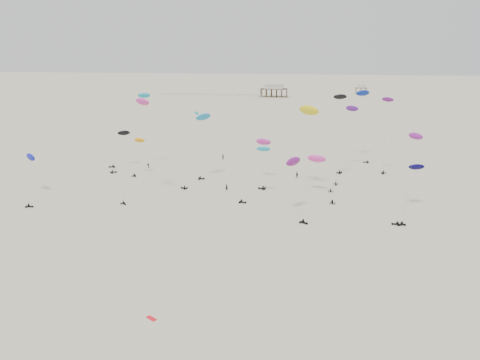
# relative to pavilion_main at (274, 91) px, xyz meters

# --- Properties ---
(ground_plane) EXTENTS (900.00, 900.00, 0.00)m
(ground_plane) POSITION_rel_pavilion_main_xyz_m (10.00, -150.00, -4.22)
(ground_plane) COLOR beige
(pavilion_main) EXTENTS (21.00, 13.00, 9.80)m
(pavilion_main) POSITION_rel_pavilion_main_xyz_m (0.00, 0.00, 0.00)
(pavilion_main) COLOR brown
(pavilion_main) RESTS_ON ground
(pavilion_small) EXTENTS (9.00, 7.00, 8.00)m
(pavilion_small) POSITION_rel_pavilion_main_xyz_m (70.00, 30.00, -0.74)
(pavilion_small) COLOR brown
(pavilion_small) RESTS_ON ground
(pier_fence) EXTENTS (80.20, 0.20, 1.50)m
(pier_fence) POSITION_rel_pavilion_main_xyz_m (-52.00, -0.00, -3.45)
(pier_fence) COLOR black
(pier_fence) RESTS_ON ground
(rig_0) EXTENTS (4.41, 11.67, 25.72)m
(rig_0) POSITION_rel_pavilion_main_xyz_m (35.25, -232.16, 14.55)
(rig_0) COLOR black
(rig_0) RESTS_ON ground
(rig_1) EXTENTS (3.94, 6.56, 11.51)m
(rig_1) POSITION_rel_pavilion_main_xyz_m (-25.95, -235.60, 3.01)
(rig_1) COLOR black
(rig_1) RESTS_ON ground
(rig_2) EXTENTS (6.54, 6.77, 12.03)m
(rig_2) POSITION_rel_pavilion_main_xyz_m (-35.33, -226.26, 3.61)
(rig_2) COLOR black
(rig_2) RESTS_ON ground
(rig_3) EXTENTS (3.94, 6.93, 23.81)m
(rig_3) POSITION_rel_pavilion_main_xyz_m (50.50, -222.32, 9.74)
(rig_3) COLOR black
(rig_3) RESTS_ON ground
(rig_4) EXTENTS (6.46, 12.86, 14.57)m
(rig_4) POSITION_rel_pavilion_main_xyz_m (23.53, -263.91, 5.85)
(rig_4) COLOR black
(rig_4) RESTS_ON ground
(rig_5) EXTENTS (10.27, 16.04, 26.44)m
(rig_5) POSITION_rel_pavilion_main_xyz_m (-29.69, -226.34, 12.11)
(rig_5) COLOR black
(rig_5) RESTS_ON ground
(rig_6) EXTENTS (6.06, 15.14, 26.90)m
(rig_6) POSITION_rel_pavilion_main_xyz_m (-17.68, -253.79, 17.90)
(rig_6) COLOR black
(rig_6) RESTS_ON ground
(rig_7) EXTENTS (7.34, 11.95, 15.48)m
(rig_7) POSITION_rel_pavilion_main_xyz_m (13.12, -252.18, 4.19)
(rig_7) COLOR black
(rig_7) RESTS_ON ground
(rig_8) EXTENTS (7.73, 13.64, 13.80)m
(rig_8) POSITION_rel_pavilion_main_xyz_m (29.71, -247.39, 3.36)
(rig_8) COLOR black
(rig_8) RESTS_ON ground
(rig_9) EXTENTS (9.53, 16.27, 18.10)m
(rig_9) POSITION_rel_pavilion_main_xyz_m (51.56, -258.57, 3.48)
(rig_9) COLOR black
(rig_9) RESTS_ON ground
(rig_10) EXTENTS (5.75, 13.74, 24.75)m
(rig_10) POSITION_rel_pavilion_main_xyz_m (45.48, -201.61, 15.29)
(rig_10) COLOR black
(rig_10) RESTS_ON ground
(rig_11) EXTENTS (6.78, 17.07, 22.78)m
(rig_11) POSITION_rel_pavilion_main_xyz_m (-7.11, -232.51, 3.91)
(rig_11) COLOR black
(rig_11) RESTS_ON ground
(rig_12) EXTENTS (7.08, 15.82, 21.56)m
(rig_12) POSITION_rel_pavilion_main_xyz_m (50.59, -260.67, 8.38)
(rig_12) COLOR black
(rig_12) RESTS_ON ground
(rig_13) EXTENTS (5.12, 15.26, 15.94)m
(rig_13) POSITION_rel_pavilion_main_xyz_m (13.40, -236.91, 4.32)
(rig_13) COLOR black
(rig_13) RESTS_ON ground
(rig_14) EXTENTS (9.60, 15.56, 16.42)m
(rig_14) POSITION_rel_pavilion_main_xyz_m (-47.29, -259.46, 3.75)
(rig_14) COLOR black
(rig_14) RESTS_ON ground
(rig_15) EXTENTS (11.00, 9.18, 23.68)m
(rig_15) POSITION_rel_pavilion_main_xyz_m (26.70, -241.10, 16.35)
(rig_15) COLOR black
(rig_15) RESTS_ON ground
(rig_16) EXTENTS (7.07, 14.60, 21.43)m
(rig_16) POSITION_rel_pavilion_main_xyz_m (39.55, -217.58, 10.10)
(rig_16) COLOR black
(rig_16) RESTS_ON ground
(rig_17) EXTENTS (6.91, 17.76, 21.83)m
(rig_17) POSITION_rel_pavilion_main_xyz_m (-5.18, -237.30, 12.06)
(rig_17) COLOR black
(rig_17) RESTS_ON ground
(spectator_0) EXTENTS (0.94, 0.79, 2.19)m
(spectator_0) POSITION_rel_pavilion_main_xyz_m (4.38, -249.00, -4.22)
(spectator_0) COLOR black
(spectator_0) RESTS_ON ground
(spectator_1) EXTENTS (1.20, 1.10, 2.13)m
(spectator_1) POSITION_rel_pavilion_main_xyz_m (23.54, -233.16, -4.22)
(spectator_1) COLOR black
(spectator_1) RESTS_ON ground
(spectator_2) EXTENTS (1.37, 1.11, 2.04)m
(spectator_2) POSITION_rel_pavilion_main_xyz_m (-25.53, -227.85, -4.22)
(spectator_2) COLOR black
(spectator_2) RESTS_ON ground
(spectator_3) EXTENTS (0.97, 0.81, 2.28)m
(spectator_3) POSITION_rel_pavilion_main_xyz_m (-3.08, -212.65, -4.22)
(spectator_3) COLOR black
(spectator_3) RESTS_ON ground
(grounded_kite_b) EXTENTS (1.89, 1.57, 0.07)m
(grounded_kite_b) POSITION_rel_pavilion_main_xyz_m (3.95, -313.46, -4.22)
(grounded_kite_b) COLOR red
(grounded_kite_b) RESTS_ON ground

